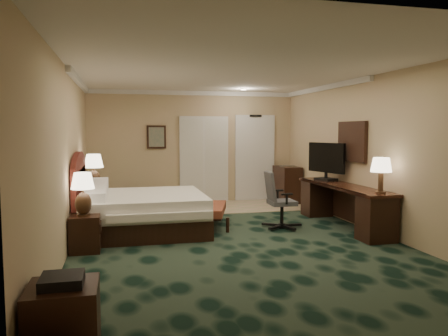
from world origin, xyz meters
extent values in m
cube|color=black|center=(0.00, 0.00, 0.00)|extent=(5.00, 7.50, 0.00)
cube|color=silver|center=(0.00, 0.00, 2.70)|extent=(5.00, 7.50, 0.00)
cube|color=tan|center=(0.00, 3.75, 1.35)|extent=(5.00, 0.00, 2.70)
cube|color=tan|center=(0.00, -3.75, 1.35)|extent=(5.00, 0.00, 2.70)
cube|color=tan|center=(-2.50, 0.00, 1.35)|extent=(0.00, 7.50, 2.70)
cube|color=tan|center=(2.50, 0.00, 1.35)|extent=(0.00, 7.50, 2.70)
cube|color=tan|center=(0.90, 2.90, 0.01)|extent=(3.20, 1.70, 0.01)
cube|color=silver|center=(1.55, 3.72, 1.05)|extent=(1.02, 0.06, 2.18)
cube|color=beige|center=(0.25, 3.71, 1.05)|extent=(1.20, 0.06, 2.10)
cube|color=#556E61|center=(-0.90, 3.71, 1.60)|extent=(0.45, 0.06, 0.55)
cube|color=white|center=(2.46, 0.60, 1.55)|extent=(0.05, 0.95, 0.75)
cube|color=white|center=(-1.36, 0.86, 0.33)|extent=(2.07, 1.92, 0.66)
cube|color=black|center=(-2.27, -0.21, 0.27)|extent=(0.42, 0.49, 0.53)
cube|color=black|center=(-2.24, 2.17, 0.30)|extent=(0.48, 0.55, 0.60)
cube|color=brown|center=(-0.12, 0.94, 0.20)|extent=(0.73, 1.24, 0.40)
cube|color=black|center=(-2.21, -3.30, 0.29)|extent=(0.53, 0.53, 0.57)
cube|color=black|center=(2.19, 0.40, 0.38)|extent=(0.57, 2.66, 0.77)
cube|color=black|center=(2.21, 1.13, 1.14)|extent=(0.35, 0.94, 0.75)
cube|color=black|center=(2.22, 3.20, 0.44)|extent=(0.46, 0.83, 0.88)
camera|label=1|loc=(-1.76, -6.75, 1.76)|focal=35.00mm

